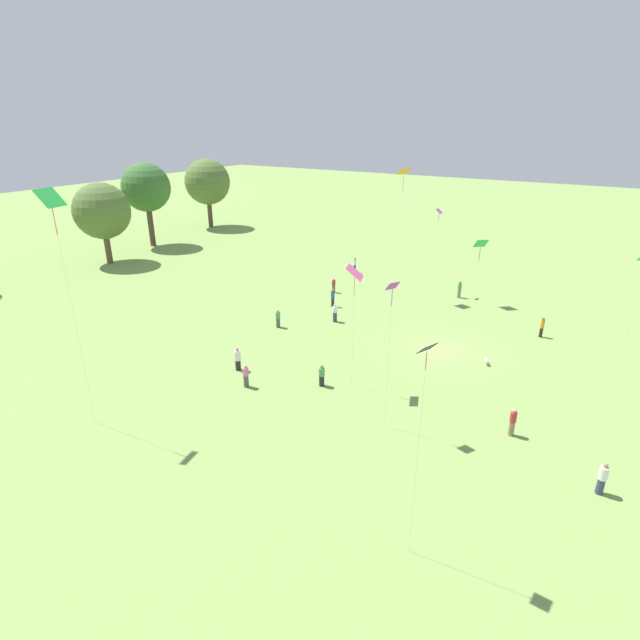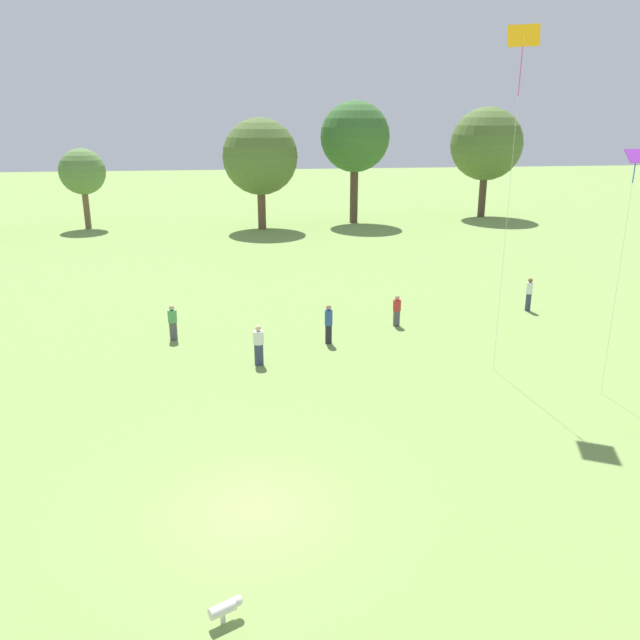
{
  "view_description": "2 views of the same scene",
  "coord_description": "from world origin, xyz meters",
  "px_view_note": "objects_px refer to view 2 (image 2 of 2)",
  "views": [
    {
      "loc": [
        -35.95,
        -10.42,
        17.37
      ],
      "look_at": [
        -4.8,
        8.46,
        2.46
      ],
      "focal_mm": 28.0,
      "sensor_mm": 36.0,
      "label": 1
    },
    {
      "loc": [
        -0.35,
        -14.11,
        9.69
      ],
      "look_at": [
        2.8,
        6.95,
        2.87
      ],
      "focal_mm": 35.0,
      "sensor_mm": 36.0,
      "label": 2
    }
  ],
  "objects_px": {
    "person_0": "(173,323)",
    "kite_8": "(634,171)",
    "person_9": "(329,324)",
    "dog_0": "(226,608)",
    "person_4": "(259,345)",
    "person_2": "(397,311)",
    "kite_0": "(523,49)",
    "person_6": "(529,294)"
  },
  "relations": [
    {
      "from": "person_0",
      "to": "kite_8",
      "type": "distance_m",
      "value": 19.68
    },
    {
      "from": "person_0",
      "to": "person_9",
      "type": "xyz_separation_m",
      "value": [
        7.03,
        -1.54,
        0.1
      ]
    },
    {
      "from": "person_9",
      "to": "kite_8",
      "type": "bearing_deg",
      "value": -76.71
    },
    {
      "from": "person_0",
      "to": "dog_0",
      "type": "xyz_separation_m",
      "value": [
        2.3,
        -17.62,
        -0.49
      ]
    },
    {
      "from": "person_4",
      "to": "person_2",
      "type": "bearing_deg",
      "value": 119.91
    },
    {
      "from": "person_2",
      "to": "kite_0",
      "type": "distance_m",
      "value": 13.11
    },
    {
      "from": "dog_0",
      "to": "person_2",
      "type": "bearing_deg",
      "value": 129.56
    },
    {
      "from": "person_9",
      "to": "dog_0",
      "type": "xyz_separation_m",
      "value": [
        -4.72,
        -16.08,
        -0.59
      ]
    },
    {
      "from": "person_6",
      "to": "person_9",
      "type": "bearing_deg",
      "value": -77.22
    },
    {
      "from": "person_2",
      "to": "person_6",
      "type": "height_order",
      "value": "person_6"
    },
    {
      "from": "person_9",
      "to": "kite_8",
      "type": "relative_size",
      "value": 0.21
    },
    {
      "from": "person_9",
      "to": "dog_0",
      "type": "relative_size",
      "value": 2.55
    },
    {
      "from": "person_2",
      "to": "person_6",
      "type": "bearing_deg",
      "value": 70.45
    },
    {
      "from": "person_0",
      "to": "kite_8",
      "type": "bearing_deg",
      "value": -82.13
    },
    {
      "from": "person_6",
      "to": "person_9",
      "type": "height_order",
      "value": "person_9"
    },
    {
      "from": "person_0",
      "to": "person_4",
      "type": "bearing_deg",
      "value": -98.86
    },
    {
      "from": "person_0",
      "to": "kite_0",
      "type": "xyz_separation_m",
      "value": [
        13.17,
        -5.68,
        11.26
      ]
    },
    {
      "from": "person_2",
      "to": "person_4",
      "type": "distance_m",
      "value": 8.15
    },
    {
      "from": "kite_8",
      "to": "kite_0",
      "type": "bearing_deg",
      "value": -173.5
    },
    {
      "from": "person_2",
      "to": "dog_0",
      "type": "bearing_deg",
      "value": -55.41
    },
    {
      "from": "person_9",
      "to": "kite_0",
      "type": "relative_size",
      "value": 0.14
    },
    {
      "from": "person_4",
      "to": "person_6",
      "type": "distance_m",
      "value": 15.68
    },
    {
      "from": "person_0",
      "to": "person_9",
      "type": "relative_size",
      "value": 0.92
    },
    {
      "from": "person_0",
      "to": "dog_0",
      "type": "bearing_deg",
      "value": -137.08
    },
    {
      "from": "kite_0",
      "to": "kite_8",
      "type": "height_order",
      "value": "kite_0"
    },
    {
      "from": "person_4",
      "to": "kite_8",
      "type": "distance_m",
      "value": 15.21
    },
    {
      "from": "person_2",
      "to": "dog_0",
      "type": "height_order",
      "value": "person_2"
    },
    {
      "from": "person_9",
      "to": "dog_0",
      "type": "bearing_deg",
      "value": -146.04
    },
    {
      "from": "kite_8",
      "to": "dog_0",
      "type": "xyz_separation_m",
      "value": [
        -13.9,
        -9.15,
        -7.78
      ]
    },
    {
      "from": "person_0",
      "to": "person_4",
      "type": "xyz_separation_m",
      "value": [
        3.75,
        -3.66,
        0.01
      ]
    },
    {
      "from": "person_4",
      "to": "person_9",
      "type": "height_order",
      "value": "person_9"
    },
    {
      "from": "person_2",
      "to": "person_4",
      "type": "xyz_separation_m",
      "value": [
        -7.02,
        -4.15,
        0.06
      ]
    },
    {
      "from": "person_2",
      "to": "person_4",
      "type": "relative_size",
      "value": 0.92
    },
    {
      "from": "person_0",
      "to": "kite_8",
      "type": "height_order",
      "value": "kite_8"
    },
    {
      "from": "person_2",
      "to": "kite_0",
      "type": "relative_size",
      "value": 0.12
    },
    {
      "from": "person_2",
      "to": "person_6",
      "type": "relative_size",
      "value": 0.88
    },
    {
      "from": "person_2",
      "to": "person_4",
      "type": "bearing_deg",
      "value": -89.78
    },
    {
      "from": "person_2",
      "to": "kite_0",
      "type": "xyz_separation_m",
      "value": [
        2.4,
        -6.17,
        11.31
      ]
    },
    {
      "from": "person_6",
      "to": "person_9",
      "type": "xyz_separation_m",
      "value": [
        -11.37,
        -3.49,
        0.01
      ]
    },
    {
      "from": "person_2",
      "to": "person_9",
      "type": "height_order",
      "value": "person_9"
    },
    {
      "from": "person_4",
      "to": "kite_0",
      "type": "relative_size",
      "value": 0.13
    },
    {
      "from": "kite_0",
      "to": "dog_0",
      "type": "distance_m",
      "value": 19.97
    }
  ]
}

